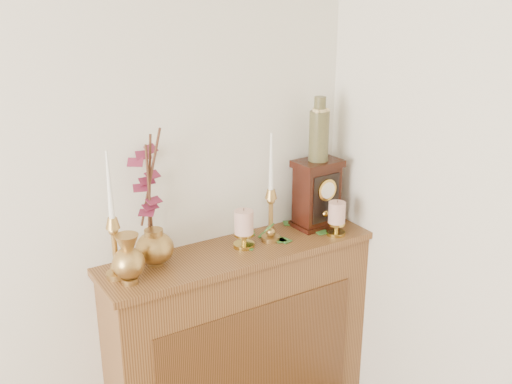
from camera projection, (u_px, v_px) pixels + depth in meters
console_shelf at (242, 346)px, 2.73m from camera, size 1.24×0.34×0.93m
candlestick_left at (114, 238)px, 2.26m from camera, size 0.08×0.08×0.51m
candlestick_center at (271, 207)px, 2.59m from camera, size 0.08×0.08×0.49m
bud_vase at (128, 260)px, 2.24m from camera, size 0.12×0.12×0.20m
ginger_jar at (148, 202)px, 2.37m from camera, size 0.24×0.25×0.57m
pillar_candle_left at (244, 227)px, 2.55m from camera, size 0.09×0.09×0.18m
pillar_candle_right at (337, 217)px, 2.68m from camera, size 0.09×0.09×0.17m
ivy_garland at (269, 232)px, 2.69m from camera, size 0.45×0.21×0.09m
mantel_clock at (317, 194)px, 2.75m from camera, size 0.22×0.16×0.32m
ceramic_vase at (319, 132)px, 2.66m from camera, size 0.09×0.09×0.29m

